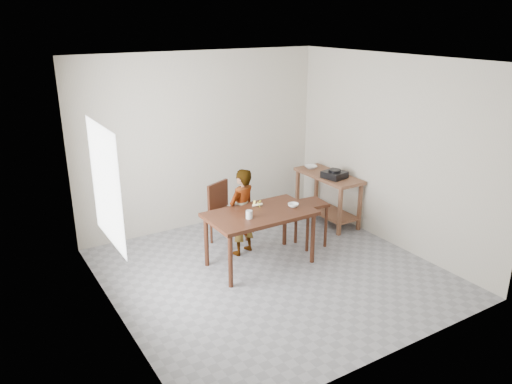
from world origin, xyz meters
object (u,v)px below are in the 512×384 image
dining_chair (229,214)px  stool (311,224)px  child (242,212)px  dining_table (260,238)px  prep_counter (327,198)px

dining_chair → stool: (0.96, -0.71, -0.11)m
child → stool: bearing=145.2°
dining_table → stool: (0.94, 0.12, -0.04)m
child → dining_chair: size_ratio=1.38×
child → stool: child is taller
dining_table → prep_counter: (1.72, 0.70, 0.03)m
dining_table → child: 0.48m
prep_counter → dining_chair: size_ratio=1.34×
child → dining_table: bearing=76.5°
dining_chair → stool: bearing=-59.9°
dining_table → child: size_ratio=1.13×
dining_table → dining_chair: size_ratio=1.57×
stool → child: bearing=163.3°
dining_table → stool: bearing=7.4°
dining_chair → prep_counter: bearing=-27.8°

